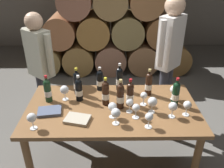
{
  "coord_description": "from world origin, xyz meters",
  "views": [
    {
      "loc": [
        -0.03,
        -1.94,
        2.06
      ],
      "look_at": [
        0.0,
        0.2,
        0.91
      ],
      "focal_mm": 37.45,
      "sensor_mm": 36.0,
      "label": 1
    }
  ],
  "objects": [
    {
      "name": "wine_glass_7",
      "position": [
        0.21,
        -0.18,
        0.86
      ],
      "size": [
        0.07,
        0.07,
        0.15
      ],
      "color": "white",
      "rests_on": "dining_table"
    },
    {
      "name": "tasting_notebook",
      "position": [
        -0.6,
        -0.09,
        0.77
      ],
      "size": [
        0.24,
        0.19,
        0.03
      ],
      "primitive_type": "cube",
      "rotation": [
        0.0,
        0.0,
        0.15
      ],
      "color": "#4C5670",
      "rests_on": "dining_table"
    },
    {
      "name": "wine_bottle_2",
      "position": [
        0.39,
        0.24,
        0.89
      ],
      "size": [
        0.07,
        0.07,
        0.3
      ],
      "color": "black",
      "rests_on": "dining_table"
    },
    {
      "name": "dining_table",
      "position": [
        0.0,
        0.0,
        0.67
      ],
      "size": [
        1.7,
        0.9,
        0.76
      ],
      "color": "brown",
      "rests_on": "ground_plane"
    },
    {
      "name": "wine_bottle_3",
      "position": [
        0.63,
        0.03,
        0.89
      ],
      "size": [
        0.07,
        0.07,
        0.3
      ],
      "color": "black",
      "rests_on": "dining_table"
    },
    {
      "name": "wine_glass_3",
      "position": [
        -0.0,
        -0.17,
        0.87
      ],
      "size": [
        0.08,
        0.08,
        0.16
      ],
      "color": "white",
      "rests_on": "dining_table"
    },
    {
      "name": "taster_seated_left",
      "position": [
        -0.88,
        0.72,
        0.92
      ],
      "size": [
        0.4,
        0.34,
        1.54
      ],
      "color": "#383842",
      "rests_on": "ground_plane"
    },
    {
      "name": "wine_bottle_5",
      "position": [
        0.08,
        0.35,
        0.9
      ],
      "size": [
        0.07,
        0.07,
        0.32
      ],
      "color": "black",
      "rests_on": "dining_table"
    },
    {
      "name": "wine_glass_8",
      "position": [
        -0.49,
        0.14,
        0.87
      ],
      "size": [
        0.09,
        0.09,
        0.16
      ],
      "color": "white",
      "rests_on": "dining_table"
    },
    {
      "name": "leather_ledger",
      "position": [
        -0.32,
        -0.22,
        0.77
      ],
      "size": [
        0.25,
        0.21,
        0.03
      ],
      "primitive_type": "cube",
      "rotation": [
        0.0,
        0.0,
        -0.25
      ],
      "color": "#B2A893",
      "rests_on": "dining_table"
    },
    {
      "name": "barrel_stack",
      "position": [
        0.0,
        2.6,
        0.75
      ],
      "size": [
        3.12,
        0.9,
        1.69
      ],
      "color": "olive",
      "rests_on": "ground_plane"
    },
    {
      "name": "wine_glass_6",
      "position": [
        0.69,
        -0.14,
        0.87
      ],
      "size": [
        0.08,
        0.08,
        0.15
      ],
      "color": "white",
      "rests_on": "dining_table"
    },
    {
      "name": "sommelier_presenting",
      "position": [
        0.71,
        0.75,
        1.04
      ],
      "size": [
        0.36,
        0.38,
        1.72
      ],
      "color": "#383842",
      "rests_on": "ground_plane"
    },
    {
      "name": "wine_glass_9",
      "position": [
        0.31,
        0.04,
        0.86
      ],
      "size": [
        0.07,
        0.07,
        0.14
      ],
      "color": "white",
      "rests_on": "dining_table"
    },
    {
      "name": "wine_bottle_9",
      "position": [
        -0.07,
        0.05,
        0.89
      ],
      "size": [
        0.07,
        0.07,
        0.3
      ],
      "color": "black",
      "rests_on": "dining_table"
    },
    {
      "name": "wine_bottle_0",
      "position": [
        -0.13,
        0.35,
        0.88
      ],
      "size": [
        0.07,
        0.07,
        0.27
      ],
      "color": "black",
      "rests_on": "dining_table"
    },
    {
      "name": "wine_bottle_4",
      "position": [
        -0.34,
        0.13,
        0.88
      ],
      "size": [
        0.07,
        0.07,
        0.28
      ],
      "color": "black",
      "rests_on": "dining_table"
    },
    {
      "name": "wine_bottle_8",
      "position": [
        -0.65,
        0.12,
        0.89
      ],
      "size": [
        0.07,
        0.07,
        0.29
      ],
      "color": "#19381E",
      "rests_on": "dining_table"
    },
    {
      "name": "wine_glass_4",
      "position": [
        -0.69,
        -0.33,
        0.87
      ],
      "size": [
        0.08,
        0.08,
        0.16
      ],
      "color": "white",
      "rests_on": "dining_table"
    },
    {
      "name": "wine_glass_1",
      "position": [
        0.55,
        -0.17,
        0.87
      ],
      "size": [
        0.08,
        0.08,
        0.16
      ],
      "color": "white",
      "rests_on": "dining_table"
    },
    {
      "name": "wine_glass_10",
      "position": [
        0.16,
        -0.09,
        0.86
      ],
      "size": [
        0.07,
        0.07,
        0.15
      ],
      "color": "white",
      "rests_on": "dining_table"
    },
    {
      "name": "wine_glass_5",
      "position": [
        0.64,
        0.13,
        0.88
      ],
      "size": [
        0.09,
        0.09,
        0.16
      ],
      "color": "white",
      "rests_on": "dining_table"
    },
    {
      "name": "wine_bottle_1",
      "position": [
        0.08,
        -0.01,
        0.89
      ],
      "size": [
        0.07,
        0.07,
        0.31
      ],
      "color": "black",
      "rests_on": "dining_table"
    },
    {
      "name": "wine_glass_2",
      "position": [
        0.03,
        -0.27,
        0.87
      ],
      "size": [
        0.08,
        0.08,
        0.16
      ],
      "color": "white",
      "rests_on": "dining_table"
    },
    {
      "name": "ground_plane",
      "position": [
        0.0,
        0.0,
        0.0
      ],
      "size": [
        14.0,
        14.0,
        0.0
      ],
      "primitive_type": "plane",
      "color": "#66635E"
    },
    {
      "name": "wine_glass_11",
      "position": [
        0.38,
        -0.1,
        0.87
      ],
      "size": [
        0.09,
        0.09,
        0.16
      ],
      "color": "white",
      "rests_on": "dining_table"
    },
    {
      "name": "wine_glass_0",
      "position": [
        0.31,
        -0.32,
        0.86
      ],
      "size": [
        0.07,
        0.07,
        0.15
      ],
      "color": "white",
      "rests_on": "dining_table"
    },
    {
      "name": "wine_bottle_7",
      "position": [
        0.18,
        0.04,
        0.89
      ],
      "size": [
        0.07,
        0.07,
        0.29
      ],
      "color": "black",
      "rests_on": "dining_table"
    },
    {
      "name": "wine_bottle_6",
      "position": [
        -0.37,
        0.27,
        0.89
      ],
      "size": [
        0.07,
        0.07,
        0.3
      ],
      "color": "black",
      "rests_on": "dining_table"
    }
  ]
}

